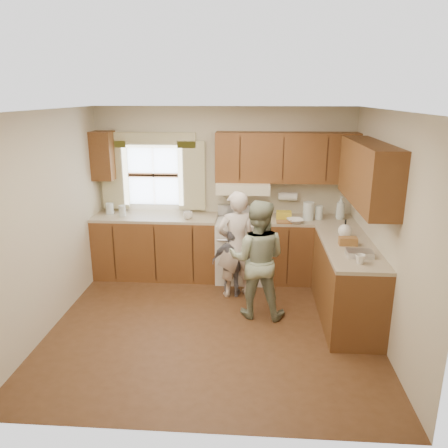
# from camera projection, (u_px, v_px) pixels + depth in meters

# --- Properties ---
(room) EXTENTS (3.80, 3.80, 3.80)m
(room) POSITION_uv_depth(u_px,v_px,m) (213.00, 225.00, 4.88)
(room) COLOR #472B16
(room) RESTS_ON ground
(kitchen_fixtures) EXTENTS (3.80, 2.25, 2.15)m
(kitchen_fixtures) POSITION_uv_depth(u_px,v_px,m) (265.00, 232.00, 5.99)
(kitchen_fixtures) COLOR #45290E
(kitchen_fixtures) RESTS_ON ground
(stove) EXTENTS (0.76, 0.67, 1.07)m
(stove) POSITION_uv_depth(u_px,v_px,m) (242.00, 249.00, 6.46)
(stove) COLOR silver
(stove) RESTS_ON ground
(woman_left) EXTENTS (0.62, 0.51, 1.46)m
(woman_left) POSITION_uv_depth(u_px,v_px,m) (236.00, 245.00, 5.83)
(woman_left) COLOR beige
(woman_left) RESTS_ON ground
(woman_right) EXTENTS (0.78, 0.65, 1.47)m
(woman_right) POSITION_uv_depth(u_px,v_px,m) (257.00, 259.00, 5.29)
(woman_right) COLOR #254127
(woman_right) RESTS_ON ground
(child) EXTENTS (0.58, 0.30, 0.95)m
(child) POSITION_uv_depth(u_px,v_px,m) (232.00, 263.00, 5.88)
(child) COLOR slate
(child) RESTS_ON ground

